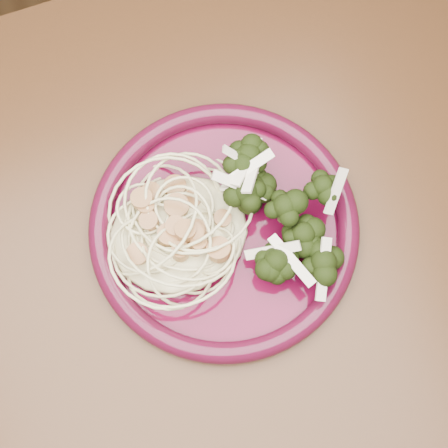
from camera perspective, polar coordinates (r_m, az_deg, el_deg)
The scene contains 6 objects.
dining_table at distance 0.73m, azimuth -0.30°, elevation -8.26°, with size 1.20×0.80×0.75m.
dinner_plate at distance 0.64m, azimuth 0.00°, elevation -0.26°, with size 0.33×0.33×0.02m.
spaghetti_pile at distance 0.62m, azimuth -4.23°, elevation -0.61°, with size 0.14×0.12×0.03m, color beige.
scallop_cluster at distance 0.59m, azimuth -4.48°, elevation 0.40°, with size 0.12×0.12×0.04m, color #A8733F, non-canonical shape.
broccoli_pile at distance 0.62m, azimuth 5.21°, elevation 1.16°, with size 0.09×0.15×0.05m, color black.
onion_garnish at distance 0.59m, azimuth 5.48°, elevation 2.15°, with size 0.07×0.10×0.05m, color beige, non-canonical shape.
Camera 1 is at (-0.04, -0.11, 1.37)m, focal length 50.00 mm.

